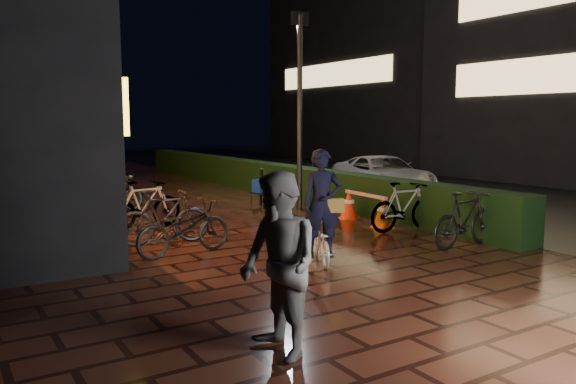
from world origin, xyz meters
TOP-DOWN VIEW (x-y plane):
  - ground at (0.00, 0.00)m, footprint 80.00×80.00m
  - asphalt_road at (9.00, 5.00)m, footprint 11.00×60.00m
  - hedge at (3.30, 8.00)m, footprint 0.70×20.00m
  - bystander_person at (-3.15, -3.54)m, footprint 0.75×0.95m
  - van at (6.29, 5.51)m, footprint 3.12×4.85m
  - far_buildings at (17.23, 9.61)m, footprint 9.08×31.00m
  - lamp_post_hedge at (2.40, 4.52)m, footprint 0.50×0.15m
  - lamp_post_sf at (-2.34, 6.37)m, footprint 0.55×0.22m
  - cyclist at (-0.59, -0.70)m, footprint 0.99×1.41m
  - traffic_barrier at (2.44, 1.78)m, footprint 0.52×1.77m
  - cart_assembly at (1.43, 4.87)m, footprint 0.67×0.69m
  - parked_bikes_storefront at (-2.29, 3.79)m, footprint 2.07×6.27m
  - parked_bikes_hedge at (2.46, -0.30)m, footprint 2.01×2.43m

SIDE VIEW (x-z plane):
  - ground at x=0.00m, z-range 0.00..0.00m
  - asphalt_road at x=9.00m, z-range 0.00..0.01m
  - traffic_barrier at x=2.44m, z-range 0.00..0.71m
  - hedge at x=3.30m, z-range 0.00..1.00m
  - parked_bikes_storefront at x=-2.29m, z-range -0.02..1.06m
  - parked_bikes_hedge at x=2.46m, z-range 0.00..1.08m
  - cart_assembly at x=1.43m, z-range 0.01..1.17m
  - van at x=6.29m, z-range 0.01..1.25m
  - cyclist at x=-0.59m, z-range -0.25..1.68m
  - bystander_person at x=-3.15m, z-range 0.00..1.90m
  - lamp_post_hedge at x=2.40m, z-range 0.26..5.50m
  - lamp_post_sf at x=-2.34m, z-range 0.29..6.08m
  - far_buildings at x=17.23m, z-range -0.53..13.47m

